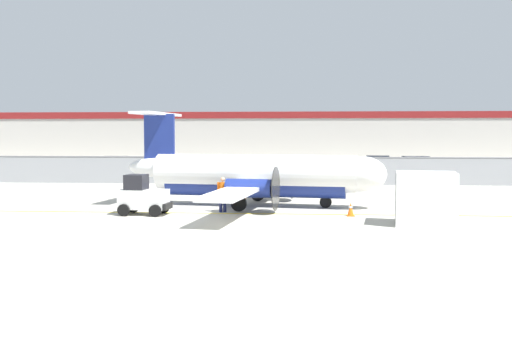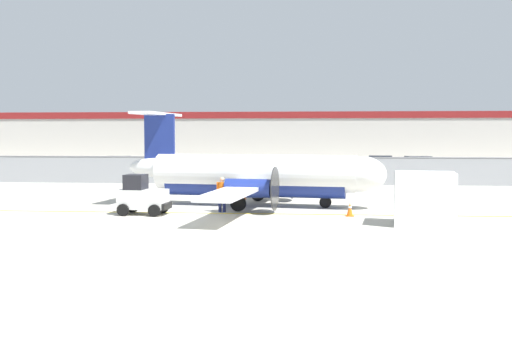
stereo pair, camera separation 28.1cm
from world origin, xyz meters
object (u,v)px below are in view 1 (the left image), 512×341
Objects in this scene: cargo_container at (426,199)px; parked_car_0 at (116,164)px; baggage_tug at (143,196)px; parked_car_7 at (417,165)px; parked_car_5 at (327,166)px; traffic_cone_near_left at (351,209)px; parked_car_3 at (241,167)px; ground_crew_worker at (223,193)px; traffic_cone_near_right at (243,194)px; parked_car_1 at (172,162)px; parked_car_2 at (201,167)px; parked_car_4 at (281,167)px; parked_car_6 at (376,164)px; commuter_airplane at (259,176)px.

cargo_container is 37.05m from parked_car_0.
baggage_tug reaches higher than parked_car_7.
parked_car_0 is at bearing -1.74° from parked_car_5.
parked_car_3 is at bearing 107.25° from traffic_cone_near_left.
parked_car_0 is at bearing 175.85° from parked_car_7.
ground_crew_worker is 5.53m from traffic_cone_near_right.
parked_car_3 is (8.13, -8.34, 0.00)m from parked_car_1.
cargo_container is 3.79m from traffic_cone_near_left.
cargo_container is 4.21× the size of traffic_cone_near_right.
parked_car_4 is at bearing -179.33° from parked_car_2.
ground_crew_worker is 0.39× the size of parked_car_6.
commuter_airplane reaches higher than parked_car_7.
commuter_airplane is at bearing -72.68° from parked_car_1.
commuter_airplane reaches higher than parked_car_2.
parked_car_3 is at bearing -172.03° from parked_car_7.
parked_car_4 is (-6.82, 26.61, -0.21)m from cargo_container.
ground_crew_worker is at bearing 97.87° from parked_car_2.
parked_car_7 is (5.97, 31.22, -0.21)m from cargo_container.
commuter_airplane reaches higher than parked_car_1.
baggage_tug is at bearing -178.45° from traffic_cone_near_left.
parked_car_0 is 28.69m from parked_car_7.
commuter_airplane is 3.45m from traffic_cone_near_right.
parked_car_5 is 0.97× the size of parked_car_7.
traffic_cone_near_left is at bearing -114.96° from parked_car_7.
baggage_tug is at bearing -70.30° from ground_crew_worker.
commuter_airplane is 3.74× the size of parked_car_1.
parked_car_5 is (0.22, 25.59, 0.58)m from traffic_cone_near_left.
parked_car_0 is at bearing -25.51° from parked_car_2.
parked_car_2 is 11.43m from parked_car_5.
parked_car_0 is at bearing 131.15° from commuter_airplane.
parked_car_4 and parked_car_5 have the same top height.
parked_car_3 is (3.53, 0.60, 0.00)m from parked_car_2.
cargo_container is 0.63× the size of parked_car_1.
cargo_container reaches higher than baggage_tug.
traffic_cone_near_left is at bearing 100.61° from parked_car_3.
parked_car_6 is (11.29, 29.50, -0.06)m from ground_crew_worker.
commuter_airplane is at bearing 39.46° from baggage_tug.
parked_car_6 is at bearing 95.22° from cargo_container.
traffic_cone_near_left is at bearing 110.51° from parked_car_2.
parked_car_2 is at bearing -22.34° from parked_car_0.
traffic_cone_near_right is at bearing 63.04° from baggage_tug.
parked_car_1 is 1.00× the size of parked_car_2.
parked_car_2 is at bearing -66.43° from parked_car_1.
parked_car_5 is (15.86, -6.93, 0.00)m from parked_car_1.
ground_crew_worker is 0.40× the size of parked_car_4.
ground_crew_worker reaches higher than traffic_cone_near_left.
parked_car_5 is 6.96m from parked_car_6.
parked_car_2 is 17.66m from parked_car_6.
parked_car_1 is at bearing -21.50° from parked_car_5.
parked_car_0 is (-19.80, 26.94, 0.58)m from traffic_cone_near_left.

